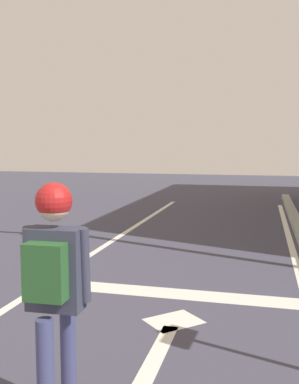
{
  "coord_description": "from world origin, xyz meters",
  "views": [
    {
      "loc": [
        2.14,
        1.49,
        1.91
      ],
      "look_at": [
        0.73,
        7.03,
        1.3
      ],
      "focal_mm": 41.47,
      "sensor_mm": 36.0,
      "label": 1
    }
  ],
  "objects": [
    {
      "name": "lane_line_center",
      "position": [
        -0.73,
        6.0,
        0.0
      ],
      "size": [
        0.12,
        20.0,
        0.01
      ],
      "primitive_type": "cube",
      "color": "silver",
      "rests_on": "ground"
    },
    {
      "name": "stop_bar",
      "position": [
        1.07,
        6.94,
        0.0
      ],
      "size": [
        3.59,
        0.4,
        0.01
      ],
      "primitive_type": "cube",
      "color": "silver",
      "rests_on": "ground"
    },
    {
      "name": "lane_arrow_stem",
      "position": [
        1.25,
        5.21,
        0.0
      ],
      "size": [
        0.16,
        1.4,
        0.01
      ],
      "primitive_type": "cube",
      "color": "silver",
      "rests_on": "ground"
    },
    {
      "name": "lane_arrow_head",
      "position": [
        1.25,
        6.06,
        0.0
      ],
      "size": [
        0.71,
        0.71,
        0.01
      ],
      "primitive_type": "cube",
      "rotation": [
        0.0,
        0.0,
        0.79
      ],
      "color": "silver",
      "rests_on": "ground"
    },
    {
      "name": "skater",
      "position": [
        0.85,
        4.04,
        1.08
      ],
      "size": [
        0.45,
        0.6,
        1.6
      ],
      "color": "#414674",
      "rests_on": "skateboard"
    },
    {
      "name": "traffic_signal_mast",
      "position": [
        2.16,
        8.44,
        3.86
      ],
      "size": [
        4.56,
        0.34,
        5.4
      ],
      "color": "#635256",
      "rests_on": "ground"
    }
  ]
}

